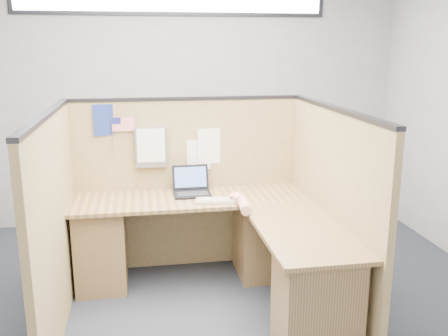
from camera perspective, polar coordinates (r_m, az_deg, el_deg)
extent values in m
plane|color=#21242E|center=(3.83, -2.48, -16.86)|extent=(5.00, 5.00, 0.00)
plane|color=gray|center=(5.56, -5.61, 8.04)|extent=(5.00, 0.00, 5.00)
plane|color=gray|center=(1.23, 10.68, -13.34)|extent=(5.00, 0.00, 5.00)
cube|color=olive|center=(4.46, -4.22, -1.90)|extent=(2.05, 0.05, 1.50)
cube|color=#232328|center=(4.31, -4.40, 7.93)|extent=(2.05, 0.06, 0.03)
cube|color=olive|center=(3.63, -18.77, -6.34)|extent=(0.05, 1.80, 1.50)
cube|color=#232328|center=(3.45, -19.75, 5.68)|extent=(0.06, 1.80, 0.03)
cube|color=olive|center=(3.85, 12.20, -4.77)|extent=(0.05, 1.80, 1.50)
cube|color=#232328|center=(3.68, 12.81, 6.60)|extent=(0.06, 1.80, 0.03)
cube|color=brown|center=(4.16, -3.77, -3.56)|extent=(1.95, 0.60, 0.03)
cube|color=brown|center=(3.48, 9.00, -7.22)|extent=(0.60, 1.15, 0.03)
cube|color=brown|center=(4.28, -13.85, -8.65)|extent=(0.40, 0.50, 0.70)
cube|color=brown|center=(4.38, 4.21, -7.73)|extent=(0.40, 0.50, 0.70)
cube|color=brown|center=(3.36, 10.54, -14.95)|extent=(0.50, 0.40, 0.70)
cube|color=black|center=(4.21, -3.62, -3.01)|extent=(0.31, 0.23, 0.02)
cube|color=black|center=(4.32, -3.85, -1.04)|extent=(0.31, 0.07, 0.21)
cube|color=#3D5590|center=(4.31, -3.84, -1.08)|extent=(0.27, 0.05, 0.17)
cube|color=gray|center=(4.02, -0.28, -3.78)|extent=(0.42, 0.19, 0.02)
cube|color=silver|center=(4.01, -0.28, -3.59)|extent=(0.38, 0.16, 0.01)
ellipsoid|color=silver|center=(4.02, 1.45, -3.54)|extent=(0.13, 0.10, 0.05)
ellipsoid|color=tan|center=(4.01, 1.47, -3.17)|extent=(0.10, 0.12, 0.05)
cylinder|color=tan|center=(3.97, 1.70, -3.64)|extent=(0.07, 0.05, 0.07)
cylinder|color=tan|center=(3.82, 2.32, -4.31)|extent=(0.11, 0.29, 0.09)
cube|color=navy|center=(4.29, -13.43, 5.36)|extent=(0.20, 0.03, 0.26)
cylinder|color=olive|center=(4.30, -12.61, 3.56)|extent=(0.01, 0.01, 0.32)
cube|color=red|center=(4.28, -11.46, 4.92)|extent=(0.18, 0.00, 0.12)
cube|color=navy|center=(4.27, -12.21, 5.31)|extent=(0.07, 0.00, 0.05)
cube|color=slate|center=(4.30, -8.35, 2.35)|extent=(0.27, 0.05, 0.34)
cube|color=white|center=(4.27, -8.35, 2.56)|extent=(0.23, 0.01, 0.29)
cube|color=white|center=(4.37, -2.90, 1.54)|extent=(0.21, 0.01, 0.26)
cube|color=white|center=(4.37, -1.45, 2.52)|extent=(0.25, 0.03, 0.31)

